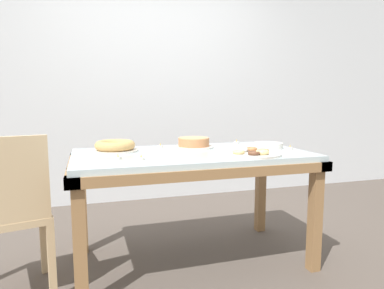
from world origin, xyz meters
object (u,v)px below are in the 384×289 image
Objects in this scene: chair at (9,211)px; pastry_platter at (252,153)px; plate_stack at (268,145)px; tealight_left_edge at (160,146)px; cake_chocolate_round at (194,143)px; tealight_near_front at (141,158)px; cake_golden_bundt at (115,146)px; tealight_centre at (118,158)px; tealight_right_edge at (290,148)px; tealight_near_cakes at (236,142)px.

chair is 1.46m from pastry_platter.
plate_stack is 0.79m from tealight_left_edge.
pastry_platter is at bearing -46.09° from tealight_left_edge.
cake_chocolate_round is 7.31× the size of tealight_near_front.
cake_golden_bundt is at bearing 31.27° from chair.
cake_chocolate_round is at bearing 30.69° from tealight_centre.
cake_chocolate_round is 0.50m from pastry_platter.
cake_golden_bundt is 0.33m from tealight_centre.
chair reaches higher than cake_golden_bundt.
tealight_near_front is (-0.45, -0.41, -0.02)m from cake_chocolate_round.
tealight_right_edge is at bearing 20.82° from pastry_platter.
cake_chocolate_round is 0.69m from tealight_right_edge.
plate_stack is at bearing 8.43° from tealight_centre.
cake_golden_bundt is at bearing -171.29° from tealight_near_cakes.
tealight_near_front is (0.12, -0.40, -0.03)m from cake_golden_bundt.
chair is 3.00× the size of cake_golden_bundt.
tealight_centre is (0.59, 0.04, 0.26)m from chair.
tealight_near_cakes is (1.58, 0.52, 0.26)m from chair.
pastry_platter is 0.84m from tealight_centre.
tealight_near_front is at bearing -173.73° from tealight_right_edge.
cake_chocolate_round is 7.31× the size of tealight_near_cakes.
tealight_left_edge is (-0.86, 0.37, 0.00)m from tealight_right_edge.
tealight_left_edge is at bearing 50.59° from tealight_centre.
tealight_near_cakes is at bearing 8.71° from cake_golden_bundt.
cake_golden_bundt is at bearing 171.14° from plate_stack.
tealight_right_edge is at bearing -13.13° from cake_golden_bundt.
pastry_platter reaches higher than tealight_right_edge.
tealight_right_edge and tealight_centre have the same top height.
cake_chocolate_round is 0.68m from tealight_centre.
cake_golden_bundt is 1.10m from plate_stack.
pastry_platter is 1.76× the size of plate_stack.
pastry_platter reaches higher than tealight_centre.
tealight_centre is at bearing -129.41° from tealight_left_edge.
plate_stack reaches higher than tealight_right_edge.
pastry_platter is at bearing -159.18° from tealight_right_edge.
cake_chocolate_round is at bearing 1.30° from cake_golden_bundt.
tealight_right_edge is (1.80, 0.09, 0.26)m from chair.
pastry_platter reaches higher than tealight_near_cakes.
pastry_platter is 0.36m from plate_stack.
cake_chocolate_round is at bearing 42.22° from tealight_near_front.
tealight_centre is at bearing -177.51° from tealight_right_edge.
tealight_near_cakes is (-0.11, 0.32, -0.01)m from plate_stack.
cake_chocolate_round is (1.18, 0.38, 0.28)m from chair.
tealight_left_edge is at bearing 161.00° from plate_stack.
tealight_near_front and tealight_right_edge have the same top height.
cake_golden_bundt is (-0.57, -0.01, 0.00)m from cake_chocolate_round.
pastry_platter is (0.83, -0.42, -0.02)m from cake_golden_bundt.
tealight_near_front is at bearing 178.17° from pastry_platter.
tealight_near_cakes is 0.48m from tealight_right_edge.
cake_golden_bundt reaches higher than tealight_near_cakes.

